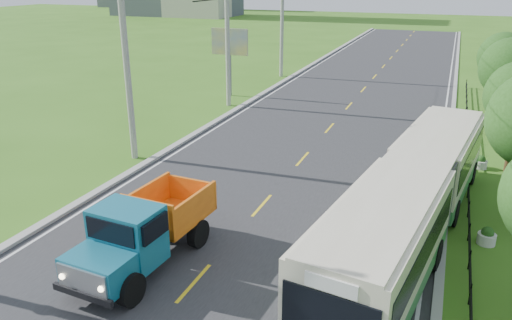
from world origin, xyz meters
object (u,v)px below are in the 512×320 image
Objects in this scene: pole_mid at (228,35)px; tree_fifth at (511,72)px; pole_near at (127,61)px; billboard_left at (230,46)px; bus at (414,194)px; pole_far at (282,21)px; planter_mid at (480,163)px; planter_near at (487,237)px; planter_far at (477,121)px; tree_back at (503,60)px; dump_truck at (144,227)px.

tree_fifth is at bearing -2.71° from pole_mid.
pole_near is 1.92× the size of billboard_left.
tree_fifth is 15.53m from bus.
pole_far reaches higher than billboard_left.
tree_fifth is 7.21m from planter_mid.
pole_near is 14.93× the size of planter_near.
tree_fifth is at bearing 31.59° from pole_near.
bus is (14.25, -15.76, -3.25)m from pole_mid.
pole_near reaches higher than billboard_left.
planter_far is 0.13× the size of billboard_left.
tree_fifth is 8.66× the size of planter_far.
billboard_left is at bearing 151.08° from planter_mid.
planter_mid is 0.13× the size of billboard_left.
tree_back is at bearing 84.09° from planter_mid.
planter_mid is 0.04× the size of bus.
pole_near is 14.93× the size of planter_far.
pole_far is 9.17m from billboard_left.
pole_far is at bearing 125.56° from bus.
tree_back is 8.21× the size of planter_near.
pole_far is 14.93× the size of planter_near.
pole_near is 17.79m from planter_near.
pole_far is at bearing 82.17° from billboard_left.
pole_mid is 1.72× the size of tree_fifth.
planter_mid is at bearing -101.56° from tree_fifth.
dump_truck is (-10.61, -5.56, 1.07)m from planter_near.
bus reaches higher than dump_truck.
pole_far is 0.62× the size of bus.
planter_near is 0.04× the size of bus.
tree_back is at bearing 43.41° from pole_near.
tree_back is 12.66m from planter_mid.
pole_mid is 18.89m from tree_back.
dump_truck is at bearing -152.36° from planter_near.
bus is at bearing -62.82° from pole_far.
billboard_left is at bearing -97.83° from pole_far.
tree_fifth reaches higher than billboard_left.
planter_near is 1.00× the size of planter_far.
planter_mid is (16.86, -7.00, -4.81)m from pole_mid.
tree_back is 21.33m from bus.
bus reaches higher than planter_near.
pole_near reaches higher than dump_truck.
billboard_left reaches higher than planter_mid.
tree_back is 0.34× the size of bus.
tree_back is (18.12, -6.86, -1.44)m from pole_far.
planter_far is (-1.26, -4.14, -3.37)m from tree_back.
pole_far is 1.92× the size of billboard_left.
pole_near is at bearing 130.11° from dump_truck.
pole_mid and pole_far have the same top height.
pole_near is 21.83m from planter_far.
billboard_left is at bearing 112.42° from pole_mid.
planter_near is at bearing 31.59° from dump_truck.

